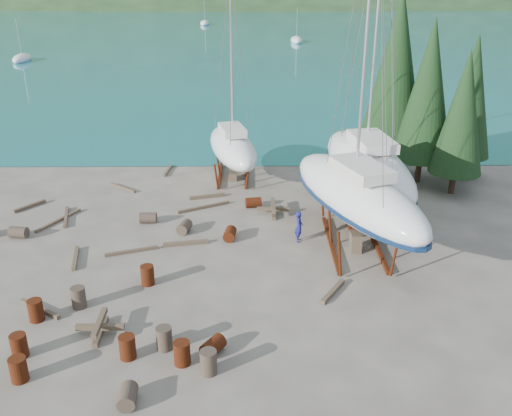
{
  "coord_description": "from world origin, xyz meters",
  "views": [
    {
      "loc": [
        1.89,
        -21.78,
        12.81
      ],
      "look_at": [
        2.16,
        3.0,
        2.09
      ],
      "focal_mm": 40.0,
      "sensor_mm": 36.0,
      "label": 1
    }
  ],
  "objects_px": {
    "large_sailboat_near": "(357,194)",
    "large_sailboat_far": "(368,165)",
    "worker": "(299,227)",
    "small_sailboat_shore": "(233,147)"
  },
  "relations": [
    {
      "from": "small_sailboat_shore",
      "to": "worker",
      "type": "distance_m",
      "value": 9.91
    },
    {
      "from": "large_sailboat_near",
      "to": "worker",
      "type": "bearing_deg",
      "value": 147.84
    },
    {
      "from": "large_sailboat_near",
      "to": "large_sailboat_far",
      "type": "relative_size",
      "value": 0.98
    },
    {
      "from": "large_sailboat_near",
      "to": "worker",
      "type": "height_order",
      "value": "large_sailboat_near"
    },
    {
      "from": "worker",
      "to": "small_sailboat_shore",
      "type": "bearing_deg",
      "value": 26.56
    },
    {
      "from": "large_sailboat_near",
      "to": "small_sailboat_shore",
      "type": "xyz_separation_m",
      "value": [
        -6.15,
        9.71,
        -0.67
      ]
    },
    {
      "from": "large_sailboat_far",
      "to": "small_sailboat_shore",
      "type": "distance_m",
      "value": 9.44
    },
    {
      "from": "small_sailboat_shore",
      "to": "large_sailboat_far",
      "type": "bearing_deg",
      "value": -52.66
    },
    {
      "from": "large_sailboat_far",
      "to": "worker",
      "type": "relative_size",
      "value": 10.78
    },
    {
      "from": "large_sailboat_far",
      "to": "small_sailboat_shore",
      "type": "bearing_deg",
      "value": 133.2
    }
  ]
}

